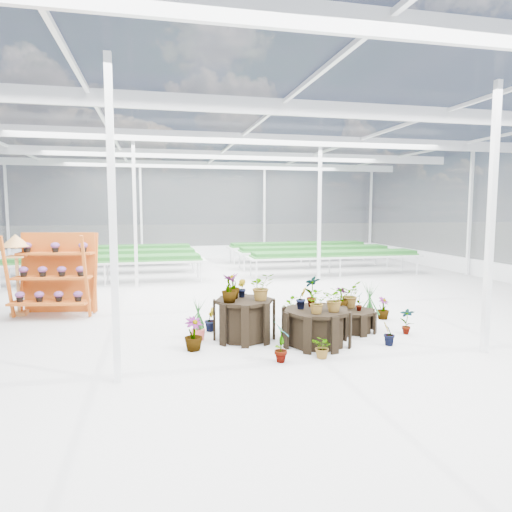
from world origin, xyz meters
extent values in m
plane|color=gray|center=(0.00, 0.00, 0.00)|extent=(24.00, 24.00, 0.00)
cylinder|color=black|center=(-0.84, -2.33, 0.38)|extent=(1.29, 1.29, 0.76)
cylinder|color=black|center=(0.36, -2.93, 0.32)|extent=(1.43, 1.43, 0.64)
cylinder|color=black|center=(1.36, -2.23, 0.21)|extent=(1.04, 1.04, 0.43)
imported|color=#1C571E|center=(-1.03, -2.18, 1.00)|extent=(0.30, 0.30, 0.48)
imported|color=#1C571E|center=(-0.54, -2.47, 1.01)|extent=(0.50, 0.45, 0.51)
imported|color=#1C571E|center=(-0.84, -2.09, 0.93)|extent=(0.19, 0.21, 0.34)
imported|color=#1C571E|center=(-1.16, -2.54, 1.02)|extent=(0.39, 0.39, 0.51)
imported|color=#1C571E|center=(0.12, -2.81, 0.84)|extent=(0.27, 0.27, 0.39)
imported|color=#1C571E|center=(0.62, -3.17, 0.86)|extent=(0.53, 0.52, 0.44)
imported|color=#1C571E|center=(0.37, -2.67, 0.93)|extent=(0.34, 0.26, 0.58)
imported|color=#1C571E|center=(0.23, -3.22, 0.84)|extent=(0.44, 0.46, 0.39)
imported|color=#1C571E|center=(1.19, -2.15, 0.66)|extent=(0.35, 0.35, 0.46)
imported|color=#1C571E|center=(1.48, -2.33, 0.62)|extent=(0.23, 0.24, 0.38)
imported|color=#1C571E|center=(1.41, -2.00, 0.69)|extent=(0.62, 0.63, 0.53)
imported|color=#1C571E|center=(-1.83, -2.80, 0.29)|extent=(0.43, 0.43, 0.58)
imported|color=#1C571E|center=(-1.39, -1.60, 0.24)|extent=(0.29, 0.32, 0.48)
imported|color=#1C571E|center=(-0.52, -3.73, 0.33)|extent=(0.29, 0.39, 0.67)
imported|color=#1C571E|center=(0.20, -3.69, 0.19)|extent=(0.43, 0.45, 0.38)
imported|color=#1C571E|center=(1.59, -3.29, 0.22)|extent=(0.31, 0.30, 0.44)
imported|color=#1C571E|center=(2.32, -2.68, 0.26)|extent=(0.33, 0.28, 0.53)
imported|color=#1C571E|center=(2.47, -1.47, 0.24)|extent=(0.37, 0.37, 0.49)
imported|color=#1C571E|center=(1.49, -1.58, 0.23)|extent=(0.24, 0.28, 0.46)
imported|color=#1C571E|center=(0.41, -1.16, 0.26)|extent=(0.49, 0.54, 0.52)
imported|color=#1C571E|center=(-0.84, -1.28, 0.27)|extent=(0.31, 0.34, 0.54)
camera|label=1|loc=(-2.46, -10.52, 2.45)|focal=32.00mm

